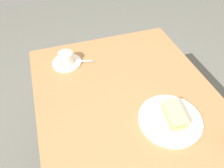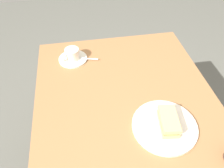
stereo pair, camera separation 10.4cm
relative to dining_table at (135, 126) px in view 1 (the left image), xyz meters
The scene contains 6 objects.
dining_table is the anchor object (origin of this frame).
sandwich_plate 0.17m from the dining_table, 56.53° to the left, with size 0.27×0.27×0.01m, color beige.
sandwich_front 0.20m from the dining_table, 58.58° to the left, with size 0.14×0.08×0.05m.
coffee_saucer 0.49m from the dining_table, 152.04° to the right, with size 0.15×0.15×0.01m, color silver.
coffee_cup 0.50m from the dining_table, 151.83° to the right, with size 0.08×0.09×0.06m.
spoon 0.45m from the dining_table, 159.07° to the right, with size 0.04×0.10×0.01m.
Camera 1 is at (0.52, -0.28, 1.54)m, focal length 35.59 mm.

